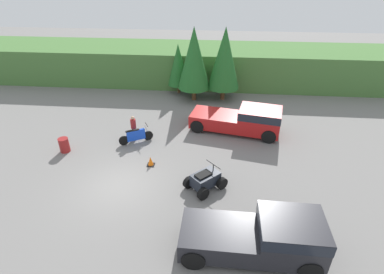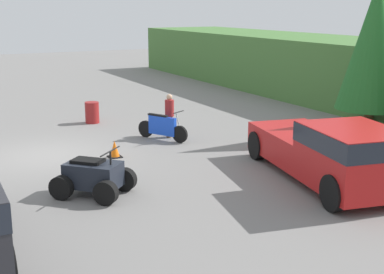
% 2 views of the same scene
% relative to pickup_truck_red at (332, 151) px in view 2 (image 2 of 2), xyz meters
% --- Properties ---
extents(ground_plane, '(80.00, 80.00, 0.00)m').
position_rel_pickup_truck_red_xyz_m(ground_plane, '(-6.54, -6.19, -0.96)').
color(ground_plane, slate).
extents(tree_left, '(1.83, 1.83, 4.16)m').
position_rel_pickup_truck_red_xyz_m(tree_left, '(-5.12, 6.53, 1.48)').
color(tree_left, brown).
rests_on(tree_left, ground_plane).
extents(tree_mid_left, '(2.55, 2.55, 5.80)m').
position_rel_pickup_truck_red_xyz_m(tree_mid_left, '(-3.70, 5.13, 2.45)').
color(tree_mid_left, brown).
rests_on(tree_mid_left, ground_plane).
extents(pickup_truck_red, '(6.10, 3.20, 1.80)m').
position_rel_pickup_truck_red_xyz_m(pickup_truck_red, '(0.00, 0.00, 0.00)').
color(pickup_truck_red, red).
rests_on(pickup_truck_red, ground_plane).
extents(dirt_bike, '(1.95, 1.18, 1.13)m').
position_rel_pickup_truck_red_xyz_m(dirt_bike, '(-6.74, -1.95, -0.50)').
color(dirt_bike, black).
rests_on(dirt_bike, ground_plane).
extents(quad_atv, '(2.25, 2.24, 1.23)m').
position_rel_pickup_truck_red_xyz_m(quad_atv, '(-2.21, -5.96, -0.47)').
color(quad_atv, black).
rests_on(quad_atv, ground_plane).
extents(rider_person, '(0.47, 0.47, 1.62)m').
position_rel_pickup_truck_red_xyz_m(rider_person, '(-6.96, -1.55, -0.08)').
color(rider_person, brown).
rests_on(rider_person, ground_plane).
extents(traffic_cone, '(0.42, 0.42, 0.55)m').
position_rel_pickup_truck_red_xyz_m(traffic_cone, '(-5.34, -4.28, -0.71)').
color(traffic_cone, black).
rests_on(traffic_cone, ground_plane).
extents(steel_barrel, '(0.58, 0.58, 0.88)m').
position_rel_pickup_truck_red_xyz_m(steel_barrel, '(-10.74, -3.34, -0.52)').
color(steel_barrel, maroon).
rests_on(steel_barrel, ground_plane).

